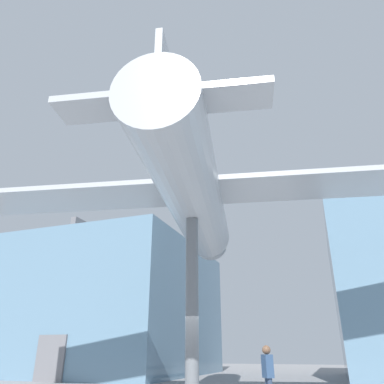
# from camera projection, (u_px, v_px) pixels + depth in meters

# --- Properties ---
(glass_pavilion_left) EXTENTS (11.27, 13.75, 9.21)m
(glass_pavilion_left) POSITION_uv_depth(u_px,v_px,m) (120.00, 309.00, 27.02)
(glass_pavilion_left) COLOR #60849E
(glass_pavilion_left) RESTS_ON ground_plane
(support_pylon_central) EXTENTS (0.43, 0.43, 5.79)m
(support_pylon_central) POSITION_uv_depth(u_px,v_px,m) (192.00, 304.00, 12.15)
(support_pylon_central) COLOR slate
(support_pylon_central) RESTS_ON ground_plane
(suspended_airplane) EXTENTS (16.67, 13.63, 3.04)m
(suspended_airplane) POSITION_uv_depth(u_px,v_px,m) (193.00, 195.00, 14.02)
(suspended_airplane) COLOR #B2B7BC
(suspended_airplane) RESTS_ON support_pylon_central
(visitor_person) EXTENTS (0.39, 0.46, 1.63)m
(visitor_person) POSITION_uv_depth(u_px,v_px,m) (268.00, 372.00, 10.52)
(visitor_person) COLOR #2D3D56
(visitor_person) RESTS_ON ground_plane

